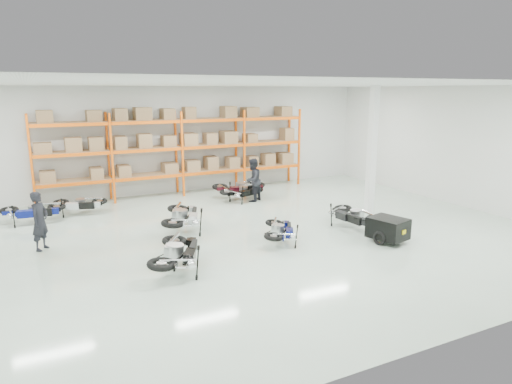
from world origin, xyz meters
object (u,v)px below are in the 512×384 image
moto_back_d (240,185)px  person_back (253,180)px  moto_black_far_left (178,248)px  moto_blue_centre (281,227)px  moto_silver_left (183,212)px  moto_back_a (32,207)px  person_left (40,221)px  moto_back_b (79,201)px  trailer (388,228)px  moto_back_c (244,188)px  moto_touring_right (353,212)px

moto_back_d → person_back: person_back is taller
moto_black_far_left → moto_back_d: size_ratio=1.04×
moto_black_far_left → moto_blue_centre: bearing=-140.5°
moto_silver_left → moto_back_a: 5.25m
moto_silver_left → person_back: person_back is taller
moto_black_far_left → person_left: person_left is taller
moto_back_a → person_left: 3.02m
moto_black_far_left → moto_back_b: 6.86m
moto_black_far_left → moto_silver_left: bearing=-82.7°
trailer → moto_back_c: size_ratio=1.06×
moto_back_d → moto_black_far_left: bearing=156.3°
person_left → moto_back_d: bearing=-30.8°
trailer → person_back: 6.44m
moto_touring_right → person_back: size_ratio=1.03×
moto_back_b → moto_blue_centre: bearing=-121.4°
moto_silver_left → person_left: person_left is taller
moto_silver_left → moto_back_c: 4.40m
moto_back_a → moto_back_d: 7.66m
moto_black_far_left → moto_back_a: size_ratio=1.12×
moto_back_c → person_left: 7.90m
moto_blue_centre → moto_back_a: 8.41m
moto_touring_right → moto_silver_left: bearing=153.1°
moto_silver_left → trailer: size_ratio=1.14×
trailer → moto_back_c: 6.69m
moto_back_b → moto_back_d: bearing=-73.8°
moto_black_far_left → moto_back_c: (4.48, 5.89, -0.09)m
moto_blue_centre → moto_back_c: bearing=-73.8°
person_left → moto_touring_right: bearing=-67.4°
moto_blue_centre → moto_back_c: (1.21, 5.17, 0.02)m
moto_black_far_left → moto_back_b: bearing=-49.3°
moto_blue_centre → moto_black_far_left: bearing=41.9°
moto_silver_left → moto_back_c: moto_silver_left is taller
trailer → moto_silver_left: bearing=128.7°
moto_touring_right → moto_back_d: bearing=101.8°
moto_back_d → person_back: (0.26, -0.66, 0.28)m
moto_back_d → person_back: 0.76m
moto_black_far_left → moto_back_d: 7.80m
trailer → moto_back_a: (-9.21, 6.79, 0.11)m
trailer → moto_back_d: (-1.55, 6.95, 0.16)m
moto_silver_left → trailer: bearing=165.6°
moto_back_d → moto_back_b: bearing=98.9°
moto_silver_left → moto_back_b: moto_silver_left is taller
moto_back_c → person_left: bearing=93.6°
moto_black_far_left → moto_back_a: 6.93m
moto_silver_left → moto_back_a: bearing=-14.4°
moto_blue_centre → moto_back_c: size_ratio=0.95×
trailer → moto_back_a: bearing=128.6°
moto_touring_right → moto_back_d: size_ratio=0.94×
moto_silver_left → trailer: moto_silver_left is taller
moto_silver_left → moto_back_d: bearing=-114.3°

